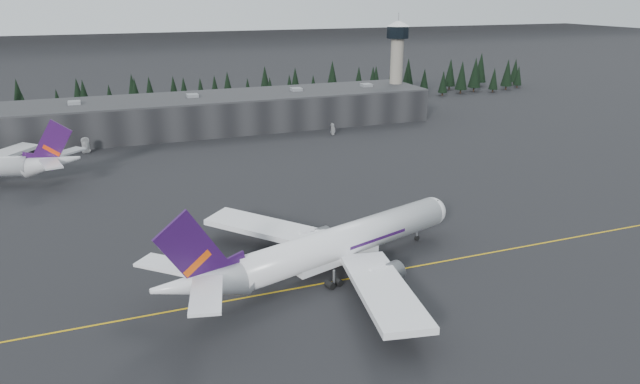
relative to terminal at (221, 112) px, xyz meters
name	(u,v)px	position (x,y,z in m)	size (l,w,h in m)	color
ground	(358,271)	(0.00, -125.00, -6.30)	(1400.00, 1400.00, 0.00)	black
taxiline	(363,276)	(0.00, -127.00, -6.29)	(400.00, 0.40, 0.02)	gold
terminal	(221,112)	(0.00, 0.00, 0.00)	(160.00, 30.00, 12.60)	black
control_tower	(397,57)	(75.00, 3.00, 17.11)	(10.00, 10.00, 37.70)	gray
treeline	(203,94)	(0.00, 37.00, 1.20)	(360.00, 20.00, 15.00)	black
mountain_ridge	(120,22)	(0.00, 875.00, -6.30)	(4400.00, 900.00, 420.00)	white
jet_main	(324,248)	(-6.49, -124.05, -0.95)	(62.87, 56.78, 18.96)	white
gse_vehicle_a	(86,151)	(-47.59, -19.23, -5.57)	(2.44, 5.29, 1.47)	silver
gse_vehicle_b	(333,133)	(35.75, -24.18, -5.56)	(1.74, 4.33, 1.48)	silver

